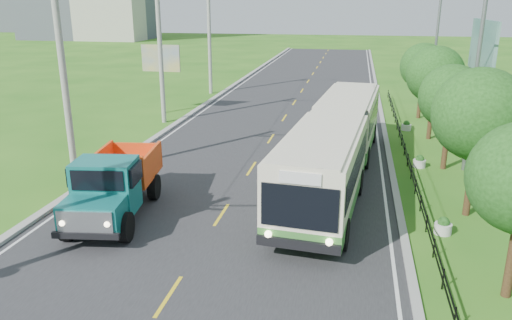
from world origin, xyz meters
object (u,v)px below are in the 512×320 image
(pole_far, at_px, (210,38))
(billboard_left, at_px, (161,63))
(pole_mid, at_px, (161,50))
(tree_fifth, at_px, (436,78))
(pole_near, at_px, (64,74))
(streetlight_far, at_px, (433,49))
(streetlight_mid, at_px, (472,75))
(dump_truck, at_px, (114,181))
(planter_mid, at_px, (419,162))
(billboard_right, at_px, (482,54))
(planter_near, at_px, (443,226))
(tree_back, at_px, (424,68))
(tree_fourth, at_px, (452,100))
(bus, at_px, (337,140))
(planter_far, at_px, (406,126))
(tree_third, at_px, (480,119))

(pole_far, distance_m, billboard_left, 9.17)
(pole_mid, xyz_separation_m, tree_fifth, (18.12, -0.86, -1.24))
(pole_near, xyz_separation_m, streetlight_far, (18.90, 19.00, -0.19))
(streetlight_mid, relative_size, dump_truck, 1.38)
(pole_near, relative_size, pole_far, 1.00)
(planter_mid, distance_m, billboard_right, 8.68)
(planter_near, xyz_separation_m, dump_truck, (-12.75, -0.91, 1.22))
(pole_mid, bearing_deg, tree_back, 15.84)
(pole_near, xyz_separation_m, tree_fourth, (18.12, 5.14, -1.51))
(pole_near, distance_m, bus, 13.15)
(dump_truck, bearing_deg, streetlight_mid, 23.04)
(billboard_left, xyz_separation_m, bus, (13.84, -12.82, -1.85))
(planter_mid, bearing_deg, streetlight_far, 81.70)
(pole_far, xyz_separation_m, planter_far, (16.86, -11.00, -4.81))
(pole_near, height_order, planter_near, pole_near)
(pole_mid, bearing_deg, dump_truck, -75.50)
(pole_near, height_order, billboard_right, pole_near)
(pole_mid, height_order, planter_near, pole_mid)
(streetlight_far, height_order, billboard_left, streetlight_far)
(tree_third, height_order, tree_back, tree_third)
(pole_mid, bearing_deg, bus, -37.94)
(tree_third, height_order, tree_fifth, tree_third)
(pole_near, distance_m, tree_third, 18.17)
(planter_near, distance_m, planter_far, 16.00)
(tree_fifth, xyz_separation_m, streetlight_mid, (0.79, -6.14, 1.05))
(pole_far, relative_size, billboard_left, 1.92)
(planter_near, relative_size, planter_mid, 1.00)
(pole_near, bearing_deg, planter_mid, 16.52)
(tree_fourth, height_order, billboard_right, billboard_right)
(planter_mid, bearing_deg, billboard_right, 58.34)
(dump_truck, bearing_deg, tree_fifth, 39.04)
(planter_near, bearing_deg, pole_far, 121.99)
(planter_far, bearing_deg, billboard_left, 173.69)
(planter_mid, bearing_deg, tree_third, -77.90)
(pole_mid, distance_m, streetlight_mid, 20.16)
(tree_third, height_order, planter_near, tree_third)
(tree_back, bearing_deg, bus, -110.25)
(tree_fifth, bearing_deg, billboard_left, 168.72)
(pole_mid, relative_size, streetlight_mid, 1.10)
(planter_near, bearing_deg, streetlight_far, 84.70)
(tree_fifth, distance_m, planter_mid, 7.21)
(pole_far, xyz_separation_m, billboard_left, (-1.24, -9.00, -1.23))
(pole_near, bearing_deg, billboard_right, 28.14)
(pole_far, bearing_deg, tree_fourth, -46.15)
(tree_fifth, xyz_separation_m, bus, (-5.52, -8.96, -1.84))
(dump_truck, bearing_deg, streetlight_far, 49.14)
(tree_third, bearing_deg, planter_far, 95.18)
(tree_back, bearing_deg, planter_mid, -95.91)
(planter_mid, bearing_deg, pole_far, 131.59)
(planter_mid, bearing_deg, pole_near, -163.48)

